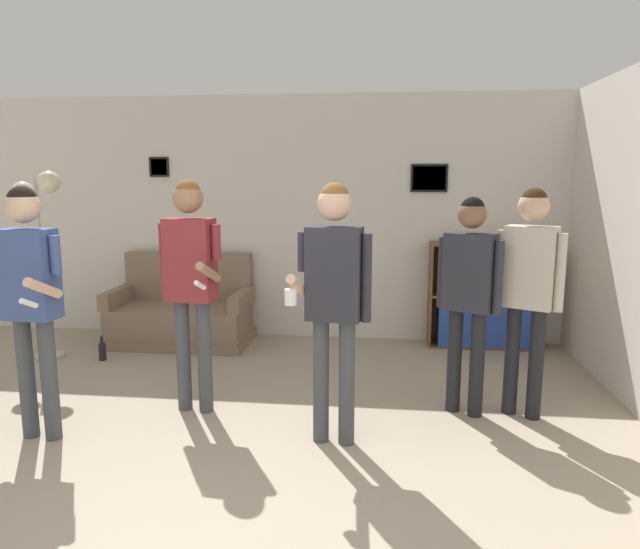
# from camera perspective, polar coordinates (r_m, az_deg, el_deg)

# --- Properties ---
(wall_back) EXTENTS (8.29, 0.08, 2.70)m
(wall_back) POSITION_cam_1_polar(r_m,az_deg,el_deg) (6.43, -2.43, 5.61)
(wall_back) COLOR beige
(wall_back) RESTS_ON ground_plane
(couch) EXTENTS (1.52, 0.80, 0.96)m
(couch) POSITION_cam_1_polar(r_m,az_deg,el_deg) (6.51, -13.62, -3.91)
(couch) COLOR #7A6651
(couch) RESTS_ON ground_plane
(bookshelf) EXTENTS (1.18, 0.30, 1.13)m
(bookshelf) POSITION_cam_1_polar(r_m,az_deg,el_deg) (6.34, 16.15, -2.07)
(bookshelf) COLOR brown
(bookshelf) RESTS_ON ground_plane
(floor_lamp) EXTENTS (0.49, 0.28, 1.87)m
(floor_lamp) POSITION_cam_1_polar(r_m,az_deg,el_deg) (6.24, -26.38, 5.75)
(floor_lamp) COLOR #ADA89E
(floor_lamp) RESTS_ON ground_plane
(person_player_foreground_left) EXTENTS (0.50, 0.49, 1.76)m
(person_player_foreground_left) POSITION_cam_1_polar(r_m,az_deg,el_deg) (4.33, -27.06, -1.00)
(person_player_foreground_left) COLOR #3D4247
(person_player_foreground_left) RESTS_ON ground_plane
(person_player_foreground_center) EXTENTS (0.50, 0.51, 1.80)m
(person_player_foreground_center) POSITION_cam_1_polar(r_m,az_deg,el_deg) (4.43, -12.83, 0.47)
(person_player_foreground_center) COLOR #3D4247
(person_player_foreground_center) RESTS_ON ground_plane
(person_watcher_holding_cup) EXTENTS (0.54, 0.42, 1.79)m
(person_watcher_holding_cup) POSITION_cam_1_polar(r_m,az_deg,el_deg) (3.78, 1.40, -1.06)
(person_watcher_holding_cup) COLOR #3D4247
(person_watcher_holding_cup) RESTS_ON ground_plane
(person_spectator_near_bookshelf) EXTENTS (0.45, 0.35, 1.68)m
(person_spectator_near_bookshelf) POSITION_cam_1_polar(r_m,az_deg,el_deg) (4.43, 14.69, -0.87)
(person_spectator_near_bookshelf) COLOR black
(person_spectator_near_bookshelf) RESTS_ON ground_plane
(person_spectator_far_right) EXTENTS (0.45, 0.34, 1.74)m
(person_spectator_far_right) POSITION_cam_1_polar(r_m,az_deg,el_deg) (4.50, 20.18, -0.33)
(person_spectator_far_right) COLOR black
(person_spectator_far_right) RESTS_ON ground_plane
(bottle_on_floor) EXTENTS (0.07, 0.07, 0.25)m
(bottle_on_floor) POSITION_cam_1_polar(r_m,az_deg,el_deg) (6.16, -20.94, -7.14)
(bottle_on_floor) COLOR black
(bottle_on_floor) RESTS_ON ground_plane
(drinking_cup) EXTENTS (0.07, 0.07, 0.11)m
(drinking_cup) POSITION_cam_1_polar(r_m,az_deg,el_deg) (6.27, 17.57, 3.48)
(drinking_cup) COLOR white
(drinking_cup) RESTS_ON bookshelf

